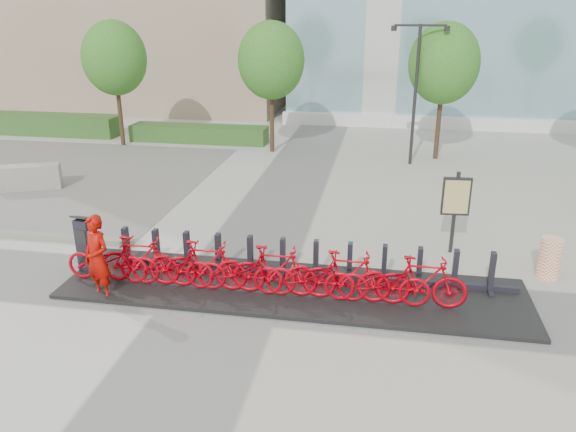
% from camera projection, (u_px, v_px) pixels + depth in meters
% --- Properties ---
extents(ground, '(120.00, 120.00, 0.00)m').
position_uv_depth(ground, '(228.00, 292.00, 11.64)').
color(ground, gray).
extents(gravel_patch, '(14.00, 14.00, 0.00)m').
position_uv_depth(gravel_patch, '(7.00, 175.00, 19.72)').
color(gravel_patch, slate).
rests_on(gravel_patch, ground).
extents(hedge_a, '(10.00, 1.40, 0.90)m').
position_uv_depth(hedge_a, '(17.00, 123.00, 26.20)').
color(hedge_a, '#28581B').
rests_on(hedge_a, ground).
extents(hedge_b, '(6.00, 1.20, 0.70)m').
position_uv_depth(hedge_b, '(199.00, 134.00, 24.51)').
color(hedge_b, '#28581B').
rests_on(hedge_b, ground).
extents(tree_0, '(2.60, 2.60, 5.10)m').
position_uv_depth(tree_0, '(114.00, 58.00, 22.75)').
color(tree_0, '#433223').
rests_on(tree_0, ground).
extents(tree_1, '(2.60, 2.60, 5.10)m').
position_uv_depth(tree_1, '(271.00, 61.00, 21.70)').
color(tree_1, '#433223').
rests_on(tree_1, ground).
extents(tree_2, '(2.60, 2.60, 5.10)m').
position_uv_depth(tree_2, '(444.00, 64.00, 20.65)').
color(tree_2, '#433223').
rests_on(tree_2, ground).
extents(streetlamp, '(2.00, 0.20, 5.00)m').
position_uv_depth(streetlamp, '(416.00, 79.00, 20.05)').
color(streetlamp, black).
rests_on(streetlamp, ground).
extents(dock_pad, '(9.60, 2.40, 0.08)m').
position_uv_depth(dock_pad, '(292.00, 289.00, 11.70)').
color(dock_pad, black).
rests_on(dock_pad, ground).
extents(dock_rail_posts, '(8.02, 0.50, 0.85)m').
position_uv_depth(dock_rail_posts, '(299.00, 259.00, 11.96)').
color(dock_rail_posts, black).
rests_on(dock_rail_posts, dock_pad).
extents(bike_0, '(1.80, 0.63, 0.94)m').
position_uv_depth(bike_0, '(107.00, 260.00, 11.82)').
color(bike_0, '#AA000C').
rests_on(bike_0, dock_pad).
extents(bike_1, '(1.74, 0.49, 1.05)m').
position_uv_depth(bike_1, '(139.00, 260.00, 11.69)').
color(bike_1, '#AA000C').
rests_on(bike_1, dock_pad).
extents(bike_2, '(1.80, 0.63, 0.94)m').
position_uv_depth(bike_2, '(172.00, 265.00, 11.59)').
color(bike_2, '#AA000C').
rests_on(bike_2, dock_pad).
extents(bike_3, '(1.74, 0.49, 1.05)m').
position_uv_depth(bike_3, '(206.00, 265.00, 11.46)').
color(bike_3, '#AA000C').
rests_on(bike_3, dock_pad).
extents(bike_4, '(1.80, 0.63, 0.94)m').
position_uv_depth(bike_4, '(240.00, 270.00, 11.36)').
color(bike_4, '#AA000C').
rests_on(bike_4, dock_pad).
extents(bike_5, '(1.74, 0.49, 1.05)m').
position_uv_depth(bike_5, '(275.00, 271.00, 11.22)').
color(bike_5, '#AA000C').
rests_on(bike_5, dock_pad).
extents(bike_6, '(1.80, 0.63, 0.94)m').
position_uv_depth(bike_6, '(310.00, 276.00, 11.13)').
color(bike_6, '#AA000C').
rests_on(bike_6, dock_pad).
extents(bike_7, '(1.74, 0.49, 1.05)m').
position_uv_depth(bike_7, '(347.00, 276.00, 10.99)').
color(bike_7, '#AA000C').
rests_on(bike_7, dock_pad).
extents(bike_8, '(1.80, 0.63, 0.94)m').
position_uv_depth(bike_8, '(384.00, 281.00, 10.89)').
color(bike_8, '#AA000C').
rests_on(bike_8, dock_pad).
extents(bike_9, '(1.74, 0.49, 1.05)m').
position_uv_depth(bike_9, '(422.00, 282.00, 10.76)').
color(bike_9, '#AA000C').
rests_on(bike_9, dock_pad).
extents(kiosk, '(0.44, 0.39, 1.30)m').
position_uv_depth(kiosk, '(86.00, 243.00, 12.26)').
color(kiosk, black).
rests_on(kiosk, dock_pad).
extents(worker_red, '(0.76, 0.65, 1.77)m').
position_uv_depth(worker_red, '(97.00, 258.00, 11.14)').
color(worker_red, '#9A0902').
rests_on(worker_red, ground).
extents(construction_barrel, '(0.53, 0.53, 0.91)m').
position_uv_depth(construction_barrel, '(550.00, 258.00, 12.15)').
color(construction_barrel, orange).
rests_on(construction_barrel, ground).
extents(jersey_barrier, '(2.09, 1.31, 0.79)m').
position_uv_depth(jersey_barrier, '(27.00, 177.00, 18.08)').
color(jersey_barrier, '#9C9A8D').
rests_on(jersey_barrier, ground).
extents(map_sign, '(0.66, 0.15, 2.01)m').
position_uv_depth(map_sign, '(456.00, 200.00, 13.09)').
color(map_sign, black).
rests_on(map_sign, ground).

